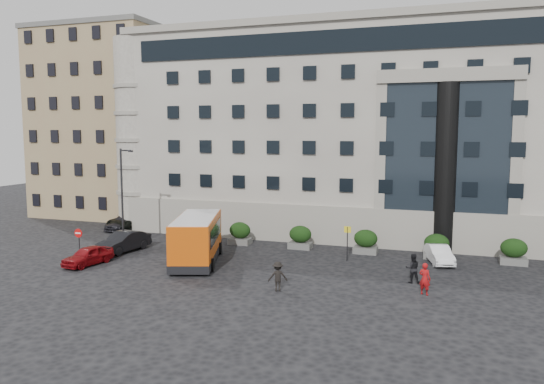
{
  "coord_description": "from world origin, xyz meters",
  "views": [
    {
      "loc": [
        12.38,
        -32.29,
        9.36
      ],
      "look_at": [
        0.29,
        3.42,
        5.0
      ],
      "focal_mm": 35.0,
      "sensor_mm": 36.0,
      "label": 1
    }
  ],
  "objects_px": {
    "bus_stop_sign": "(347,237)",
    "pedestrian_c": "(278,276)",
    "hedge_b": "(300,237)",
    "parked_car_b": "(124,242)",
    "parked_car_a": "(88,256)",
    "parked_car_c": "(124,223)",
    "hedge_c": "(366,241)",
    "pedestrian_b": "(413,268)",
    "pedestrian_a": "(425,279)",
    "minibus": "(197,237)",
    "white_taxi": "(439,254)",
    "red_truck": "(146,209)",
    "hedge_a": "(240,233)",
    "hedge_d": "(437,246)",
    "parked_car_d": "(129,220)",
    "no_entry_sign": "(79,238)",
    "street_lamp": "(123,195)",
    "hedge_e": "(514,251)"
  },
  "relations": [
    {
      "from": "red_truck",
      "to": "minibus",
      "type": "bearing_deg",
      "value": -37.27
    },
    {
      "from": "hedge_c",
      "to": "red_truck",
      "type": "xyz_separation_m",
      "value": [
        -23.51,
        6.75,
        0.41
      ]
    },
    {
      "from": "hedge_c",
      "to": "no_entry_sign",
      "type": "xyz_separation_m",
      "value": [
        -19.4,
        -8.84,
        0.72
      ]
    },
    {
      "from": "red_truck",
      "to": "parked_car_d",
      "type": "distance_m",
      "value": 3.33
    },
    {
      "from": "red_truck",
      "to": "hedge_e",
      "type": "bearing_deg",
      "value": -1.51
    },
    {
      "from": "hedge_c",
      "to": "hedge_e",
      "type": "bearing_deg",
      "value": 0.0
    },
    {
      "from": "parked_car_b",
      "to": "pedestrian_c",
      "type": "distance_m",
      "value": 15.61
    },
    {
      "from": "hedge_a",
      "to": "parked_car_a",
      "type": "xyz_separation_m",
      "value": [
        -7.5,
        -9.8,
        -0.27
      ]
    },
    {
      "from": "hedge_d",
      "to": "bus_stop_sign",
      "type": "bearing_deg",
      "value": -155.34
    },
    {
      "from": "red_truck",
      "to": "parked_car_b",
      "type": "height_order",
      "value": "red_truck"
    },
    {
      "from": "white_taxi",
      "to": "pedestrian_a",
      "type": "xyz_separation_m",
      "value": [
        -0.61,
        -7.94,
        0.29
      ]
    },
    {
      "from": "street_lamp",
      "to": "parked_car_d",
      "type": "height_order",
      "value": "street_lamp"
    },
    {
      "from": "parked_car_a",
      "to": "minibus",
      "type": "bearing_deg",
      "value": 33.85
    },
    {
      "from": "no_entry_sign",
      "to": "pedestrian_b",
      "type": "distance_m",
      "value": 23.45
    },
    {
      "from": "hedge_c",
      "to": "pedestrian_b",
      "type": "relative_size",
      "value": 1.0
    },
    {
      "from": "hedge_a",
      "to": "hedge_d",
      "type": "height_order",
      "value": "same"
    },
    {
      "from": "hedge_c",
      "to": "street_lamp",
      "type": "bearing_deg",
      "value": -165.33
    },
    {
      "from": "hedge_e",
      "to": "pedestrian_c",
      "type": "height_order",
      "value": "hedge_e"
    },
    {
      "from": "bus_stop_sign",
      "to": "parked_car_c",
      "type": "xyz_separation_m",
      "value": [
        -22.5,
        5.42,
        -1.08
      ]
    },
    {
      "from": "red_truck",
      "to": "parked_car_c",
      "type": "distance_m",
      "value": 4.19
    },
    {
      "from": "parked_car_d",
      "to": "pedestrian_c",
      "type": "distance_m",
      "value": 24.87
    },
    {
      "from": "parked_car_a",
      "to": "parked_car_c",
      "type": "height_order",
      "value": "parked_car_a"
    },
    {
      "from": "street_lamp",
      "to": "pedestrian_c",
      "type": "bearing_deg",
      "value": -23.57
    },
    {
      "from": "white_taxi",
      "to": "hedge_b",
      "type": "bearing_deg",
      "value": 156.83
    },
    {
      "from": "hedge_d",
      "to": "red_truck",
      "type": "xyz_separation_m",
      "value": [
        -28.71,
        6.75,
        0.41
      ]
    },
    {
      "from": "no_entry_sign",
      "to": "pedestrian_b",
      "type": "xyz_separation_m",
      "value": [
        23.37,
        1.8,
        -0.74
      ]
    },
    {
      "from": "hedge_b",
      "to": "pedestrian_c",
      "type": "xyz_separation_m",
      "value": [
        1.8,
        -11.32,
        -0.05
      ]
    },
    {
      "from": "parked_car_b",
      "to": "hedge_d",
      "type": "bearing_deg",
      "value": 21.49
    },
    {
      "from": "hedge_d",
      "to": "white_taxi",
      "type": "distance_m",
      "value": 1.39
    },
    {
      "from": "hedge_c",
      "to": "bus_stop_sign",
      "type": "bearing_deg",
      "value": -107.82
    },
    {
      "from": "hedge_a",
      "to": "hedge_e",
      "type": "bearing_deg",
      "value": 0.0
    },
    {
      "from": "street_lamp",
      "to": "parked_car_d",
      "type": "distance_m",
      "value": 10.35
    },
    {
      "from": "hedge_b",
      "to": "street_lamp",
      "type": "height_order",
      "value": "street_lamp"
    },
    {
      "from": "pedestrian_a",
      "to": "parked_car_d",
      "type": "bearing_deg",
      "value": -1.95
    },
    {
      "from": "bus_stop_sign",
      "to": "parked_car_a",
      "type": "relative_size",
      "value": 0.65
    },
    {
      "from": "red_truck",
      "to": "parked_car_c",
      "type": "relative_size",
      "value": 1.15
    },
    {
      "from": "parked_car_d",
      "to": "pedestrian_b",
      "type": "relative_size",
      "value": 2.97
    },
    {
      "from": "hedge_b",
      "to": "pedestrian_c",
      "type": "bearing_deg",
      "value": -80.96
    },
    {
      "from": "hedge_b",
      "to": "parked_car_b",
      "type": "height_order",
      "value": "hedge_b"
    },
    {
      "from": "hedge_b",
      "to": "red_truck",
      "type": "xyz_separation_m",
      "value": [
        -18.31,
        6.75,
        0.41
      ]
    },
    {
      "from": "hedge_e",
      "to": "no_entry_sign",
      "type": "bearing_deg",
      "value": -163.48
    },
    {
      "from": "street_lamp",
      "to": "pedestrian_c",
      "type": "relative_size",
      "value": 4.56
    },
    {
      "from": "bus_stop_sign",
      "to": "pedestrian_c",
      "type": "height_order",
      "value": "bus_stop_sign"
    },
    {
      "from": "bus_stop_sign",
      "to": "red_truck",
      "type": "height_order",
      "value": "red_truck"
    },
    {
      "from": "parked_car_a",
      "to": "hedge_c",
      "type": "bearing_deg",
      "value": 38.21
    },
    {
      "from": "hedge_e",
      "to": "white_taxi",
      "type": "relative_size",
      "value": 0.47
    },
    {
      "from": "hedge_b",
      "to": "parked_car_c",
      "type": "bearing_deg",
      "value": 171.81
    },
    {
      "from": "parked_car_c",
      "to": "pedestrian_a",
      "type": "distance_m",
      "value": 30.61
    },
    {
      "from": "pedestrian_b",
      "to": "hedge_c",
      "type": "bearing_deg",
      "value": -75.6
    },
    {
      "from": "minibus",
      "to": "pedestrian_a",
      "type": "xyz_separation_m",
      "value": [
        15.8,
        -2.6,
        -0.89
      ]
    }
  ]
}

